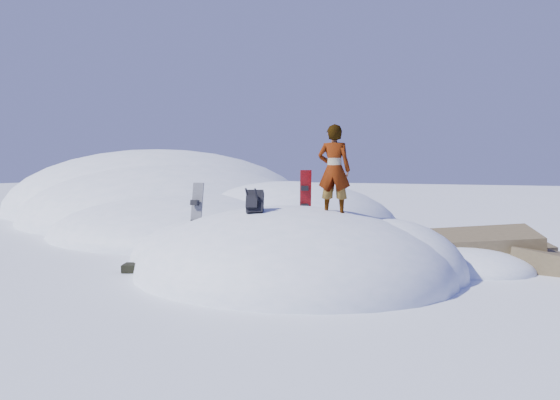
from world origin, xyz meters
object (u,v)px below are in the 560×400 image
at_px(snowboard_dark, 196,215).
at_px(person, 334,170).
at_px(backpack, 255,202).
at_px(snowboard_red, 305,199).

height_order(snowboard_dark, person, person).
distance_m(snowboard_dark, person, 3.73).
xyz_separation_m(snowboard_dark, backpack, (2.17, -1.07, 0.43)).
bearing_deg(backpack, snowboard_dark, 131.44).
xyz_separation_m(snowboard_dark, person, (3.56, -0.24, 1.09)).
height_order(snowboard_red, snowboard_dark, snowboard_red).
bearing_deg(person, snowboard_red, -47.65).
distance_m(snowboard_red, person, 1.42).
relative_size(snowboard_red, backpack, 2.42).
bearing_deg(backpack, person, 8.64).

